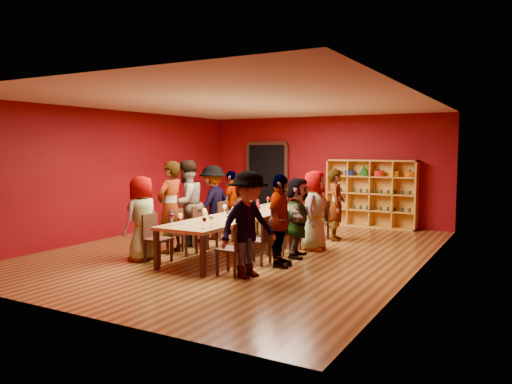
% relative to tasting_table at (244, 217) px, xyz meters
% --- Properties ---
extents(room_shell, '(7.10, 9.10, 3.04)m').
position_rel_tasting_table_xyz_m(room_shell, '(0.00, 0.00, 0.80)').
color(room_shell, '#593717').
rests_on(room_shell, ground).
extents(tasting_table, '(1.10, 4.50, 0.75)m').
position_rel_tasting_table_xyz_m(tasting_table, '(0.00, 0.00, 0.00)').
color(tasting_table, '#B3864A').
rests_on(tasting_table, ground).
extents(doorway, '(1.40, 0.17, 2.30)m').
position_rel_tasting_table_xyz_m(doorway, '(-1.80, 4.43, 0.42)').
color(doorway, black).
rests_on(doorway, ground).
extents(shelving_unit, '(2.40, 0.40, 1.80)m').
position_rel_tasting_table_xyz_m(shelving_unit, '(1.40, 4.32, 0.28)').
color(shelving_unit, gold).
rests_on(shelving_unit, ground).
extents(chair_person_left_0, '(0.42, 0.42, 0.89)m').
position_rel_tasting_table_xyz_m(chair_person_left_0, '(-0.91, -1.73, -0.20)').
color(chair_person_left_0, black).
rests_on(chair_person_left_0, ground).
extents(person_left_0, '(0.47, 0.80, 1.59)m').
position_rel_tasting_table_xyz_m(person_left_0, '(-1.21, -1.73, 0.10)').
color(person_left_0, '#BC7E8C').
rests_on(person_left_0, ground).
extents(chair_person_left_1, '(0.42, 0.42, 0.89)m').
position_rel_tasting_table_xyz_m(chair_person_left_1, '(-0.91, -0.94, -0.20)').
color(chair_person_left_1, black).
rests_on(chair_person_left_1, ground).
extents(person_left_1, '(0.50, 0.68, 1.85)m').
position_rel_tasting_table_xyz_m(person_left_1, '(-1.16, -0.94, 0.22)').
color(person_left_1, '#C18189').
rests_on(person_left_1, ground).
extents(chair_person_left_2, '(0.42, 0.42, 0.89)m').
position_rel_tasting_table_xyz_m(chair_person_left_2, '(-0.91, -0.21, -0.20)').
color(chair_person_left_2, black).
rests_on(chair_person_left_2, ground).
extents(person_left_2, '(0.64, 0.97, 1.85)m').
position_rel_tasting_table_xyz_m(person_left_2, '(-1.32, -0.21, 0.23)').
color(person_left_2, silver).
rests_on(person_left_2, ground).
extents(chair_person_left_3, '(0.42, 0.42, 0.89)m').
position_rel_tasting_table_xyz_m(chair_person_left_3, '(-0.91, 0.76, -0.20)').
color(chair_person_left_3, black).
rests_on(chair_person_left_3, ground).
extents(person_left_3, '(0.49, 1.12, 1.71)m').
position_rel_tasting_table_xyz_m(person_left_3, '(-1.29, 0.76, 0.16)').
color(person_left_3, '#C88691').
rests_on(person_left_3, ground).
extents(chair_person_left_4, '(0.42, 0.42, 0.89)m').
position_rel_tasting_table_xyz_m(chair_person_left_4, '(-0.91, 1.57, -0.20)').
color(chair_person_left_4, black).
rests_on(chair_person_left_4, ground).
extents(person_left_4, '(0.55, 0.96, 1.55)m').
position_rel_tasting_table_xyz_m(person_left_4, '(-1.28, 1.57, 0.08)').
color(person_left_4, '#D28D97').
rests_on(person_left_4, ground).
extents(chair_person_right_0, '(0.42, 0.42, 0.89)m').
position_rel_tasting_table_xyz_m(chair_person_right_0, '(0.91, -1.84, -0.20)').
color(chair_person_right_0, black).
rests_on(chair_person_right_0, ground).
extents(person_right_0, '(0.81, 1.21, 1.74)m').
position_rel_tasting_table_xyz_m(person_right_0, '(1.16, -1.84, 0.17)').
color(person_right_0, '#515055').
rests_on(person_right_0, ground).
extents(chair_person_right_1, '(0.42, 0.42, 0.89)m').
position_rel_tasting_table_xyz_m(chair_person_right_1, '(0.91, -0.94, -0.20)').
color(chair_person_right_1, black).
rests_on(chair_person_right_1, ground).
extents(person_right_1, '(0.59, 1.02, 1.64)m').
position_rel_tasting_table_xyz_m(person_right_1, '(1.27, -0.94, 0.12)').
color(person_right_1, '#5B7DBC').
rests_on(person_right_1, ground).
extents(chair_person_right_2, '(0.42, 0.42, 0.89)m').
position_rel_tasting_table_xyz_m(chair_person_right_2, '(0.91, -0.06, -0.20)').
color(chair_person_right_2, black).
rests_on(chair_person_right_2, ground).
extents(person_right_2, '(0.76, 1.49, 1.55)m').
position_rel_tasting_table_xyz_m(person_right_2, '(1.22, -0.06, 0.07)').
color(person_right_2, '#5E8AC2').
rests_on(person_right_2, ground).
extents(chair_person_right_3, '(0.42, 0.42, 0.89)m').
position_rel_tasting_table_xyz_m(chair_person_right_3, '(0.91, 0.73, -0.20)').
color(chair_person_right_3, black).
rests_on(chair_person_right_3, ground).
extents(person_right_3, '(0.51, 0.84, 1.64)m').
position_rel_tasting_table_xyz_m(person_right_3, '(1.24, 0.73, 0.12)').
color(person_right_3, '#4B4B50').
rests_on(person_right_3, ground).
extents(chair_person_right_4, '(0.42, 0.42, 0.89)m').
position_rel_tasting_table_xyz_m(chair_person_right_4, '(0.91, 2.00, -0.20)').
color(chair_person_right_4, black).
rests_on(chair_person_right_4, ground).
extents(person_right_4, '(0.59, 0.69, 1.63)m').
position_rel_tasting_table_xyz_m(person_right_4, '(1.26, 2.00, 0.11)').
color(person_right_4, '#141737').
rests_on(person_right_4, ground).
extents(wine_glass_0, '(0.08, 0.08, 0.20)m').
position_rel_tasting_table_xyz_m(wine_glass_0, '(-0.38, -0.17, 0.20)').
color(wine_glass_0, white).
rests_on(wine_glass_0, tasting_table).
extents(wine_glass_1, '(0.09, 0.09, 0.21)m').
position_rel_tasting_table_xyz_m(wine_glass_1, '(-0.31, 1.62, 0.21)').
color(wine_glass_1, white).
rests_on(wine_glass_1, tasting_table).
extents(wine_glass_2, '(0.09, 0.09, 0.22)m').
position_rel_tasting_table_xyz_m(wine_glass_2, '(-0.35, -1.93, 0.21)').
color(wine_glass_2, white).
rests_on(wine_glass_2, tasting_table).
extents(wine_glass_3, '(0.09, 0.09, 0.22)m').
position_rel_tasting_table_xyz_m(wine_glass_3, '(0.31, 1.90, 0.21)').
color(wine_glass_3, white).
rests_on(wine_glass_3, tasting_table).
extents(wine_glass_4, '(0.07, 0.07, 0.18)m').
position_rel_tasting_table_xyz_m(wine_glass_4, '(0.37, -0.14, 0.18)').
color(wine_glass_4, white).
rests_on(wine_glass_4, tasting_table).
extents(wine_glass_5, '(0.08, 0.08, 0.21)m').
position_rel_tasting_table_xyz_m(wine_glass_5, '(0.10, 0.39, 0.20)').
color(wine_glass_5, white).
rests_on(wine_glass_5, tasting_table).
extents(wine_glass_6, '(0.09, 0.09, 0.21)m').
position_rel_tasting_table_xyz_m(wine_glass_6, '(0.36, -1.74, 0.21)').
color(wine_glass_6, white).
rests_on(wine_glass_6, tasting_table).
extents(wine_glass_7, '(0.08, 0.08, 0.20)m').
position_rel_tasting_table_xyz_m(wine_glass_7, '(0.28, 1.07, 0.19)').
color(wine_glass_7, white).
rests_on(wine_glass_7, tasting_table).
extents(wine_glass_8, '(0.08, 0.08, 0.21)m').
position_rel_tasting_table_xyz_m(wine_glass_8, '(-0.33, 0.79, 0.20)').
color(wine_glass_8, white).
rests_on(wine_glass_8, tasting_table).
extents(wine_glass_9, '(0.07, 0.07, 0.18)m').
position_rel_tasting_table_xyz_m(wine_glass_9, '(0.28, 0.83, 0.18)').
color(wine_glass_9, white).
rests_on(wine_glass_9, tasting_table).
extents(wine_glass_10, '(0.07, 0.07, 0.18)m').
position_rel_tasting_table_xyz_m(wine_glass_10, '(-0.01, -0.42, 0.18)').
color(wine_glass_10, white).
rests_on(wine_glass_10, tasting_table).
extents(wine_glass_11, '(0.08, 0.08, 0.19)m').
position_rel_tasting_table_xyz_m(wine_glass_11, '(0.30, -0.81, 0.19)').
color(wine_glass_11, white).
rests_on(wine_glass_11, tasting_table).
extents(wine_glass_12, '(0.09, 0.09, 0.22)m').
position_rel_tasting_table_xyz_m(wine_glass_12, '(-0.02, -1.36, 0.21)').
color(wine_glass_12, white).
rests_on(wine_glass_12, tasting_table).
extents(wine_glass_13, '(0.07, 0.07, 0.18)m').
position_rel_tasting_table_xyz_m(wine_glass_13, '(0.26, 0.13, 0.18)').
color(wine_glass_13, white).
rests_on(wine_glass_13, tasting_table).
extents(wine_glass_14, '(0.08, 0.08, 0.21)m').
position_rel_tasting_table_xyz_m(wine_glass_14, '(-0.29, 1.06, 0.20)').
color(wine_glass_14, white).
rests_on(wine_glass_14, tasting_table).
extents(wine_glass_15, '(0.08, 0.08, 0.19)m').
position_rel_tasting_table_xyz_m(wine_glass_15, '(0.32, -1.89, 0.19)').
color(wine_glass_15, white).
rests_on(wine_glass_15, tasting_table).
extents(wine_glass_16, '(0.07, 0.07, 0.18)m').
position_rel_tasting_table_xyz_m(wine_glass_16, '(-0.30, 0.16, 0.18)').
color(wine_glass_16, white).
rests_on(wine_glass_16, tasting_table).
extents(wine_glass_17, '(0.08, 0.08, 0.20)m').
position_rel_tasting_table_xyz_m(wine_glass_17, '(-0.30, -1.74, 0.20)').
color(wine_glass_17, white).
rests_on(wine_glass_17, tasting_table).
extents(wine_glass_18, '(0.08, 0.08, 0.19)m').
position_rel_tasting_table_xyz_m(wine_glass_18, '(0.33, -0.92, 0.19)').
color(wine_glass_18, white).
rests_on(wine_glass_18, tasting_table).
extents(wine_glass_19, '(0.08, 0.08, 0.20)m').
position_rel_tasting_table_xyz_m(wine_glass_19, '(-0.34, -0.94, 0.20)').
color(wine_glass_19, white).
rests_on(wine_glass_19, tasting_table).
extents(spittoon_bowl, '(0.29, 0.29, 0.16)m').
position_rel_tasting_table_xyz_m(spittoon_bowl, '(-0.00, -0.44, 0.12)').
color(spittoon_bowl, silver).
rests_on(spittoon_bowl, tasting_table).
extents(carafe_a, '(0.12, 0.12, 0.29)m').
position_rel_tasting_table_xyz_m(carafe_a, '(-0.29, 0.55, 0.18)').
color(carafe_a, white).
rests_on(carafe_a, tasting_table).
extents(carafe_b, '(0.12, 0.12, 0.23)m').
position_rel_tasting_table_xyz_m(carafe_b, '(0.17, -0.70, 0.16)').
color(carafe_b, white).
rests_on(carafe_b, tasting_table).
extents(wine_bottle, '(0.09, 0.09, 0.29)m').
position_rel_tasting_table_xyz_m(wine_bottle, '(0.17, 1.48, 0.16)').
color(wine_bottle, '#143818').
rests_on(wine_bottle, tasting_table).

